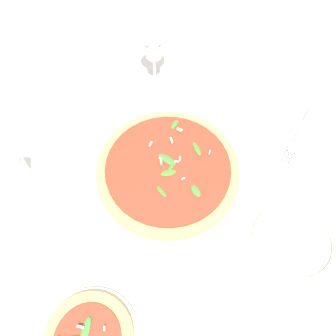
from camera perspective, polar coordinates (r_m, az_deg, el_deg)
ground_plane at (r=0.78m, az=1.09°, el=-2.48°), size 6.00×6.00×0.00m
pizza_arugula_main at (r=0.78m, az=0.01°, el=-0.46°), size 0.36×0.36×0.05m
wine_glass at (r=0.89m, az=-2.57°, el=20.65°), size 0.08×0.08×0.18m
napkin at (r=0.92m, az=21.96°, el=5.64°), size 0.12×0.08×0.01m
fork at (r=0.91m, az=21.91°, el=5.50°), size 0.20×0.06×0.00m
side_plate_white at (r=0.77m, az=21.11°, el=-11.67°), size 0.18×0.18×0.02m
shaker_pepper at (r=0.84m, az=-24.54°, el=0.46°), size 0.03×0.03×0.07m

